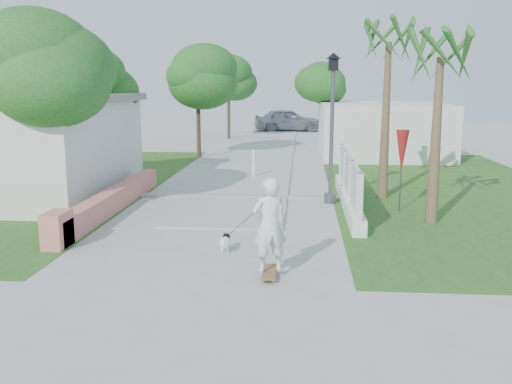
# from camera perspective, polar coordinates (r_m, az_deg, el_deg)

# --- Properties ---
(ground) EXTENTS (90.00, 90.00, 0.00)m
(ground) POSITION_cam_1_polar(r_m,az_deg,el_deg) (12.21, -5.15, -6.16)
(ground) COLOR #B7B7B2
(ground) RESTS_ON ground
(path_strip) EXTENTS (3.20, 36.00, 0.06)m
(path_strip) POSITION_cam_1_polar(r_m,az_deg,el_deg) (31.77, 0.93, 4.39)
(path_strip) COLOR #B7B7B2
(path_strip) RESTS_ON ground
(curb) EXTENTS (6.50, 0.25, 0.10)m
(curb) POSITION_cam_1_polar(r_m,az_deg,el_deg) (17.97, -1.94, -0.47)
(curb) COLOR #999993
(curb) RESTS_ON ground
(grass_left) EXTENTS (8.00, 20.00, 0.01)m
(grass_left) POSITION_cam_1_polar(r_m,az_deg,el_deg) (21.78, -19.93, 0.75)
(grass_left) COLOR #225D1D
(grass_left) RESTS_ON ground
(grass_right) EXTENTS (8.00, 20.00, 0.01)m
(grass_right) POSITION_cam_1_polar(r_m,az_deg,el_deg) (20.45, 18.62, 0.21)
(grass_right) COLOR #225D1D
(grass_right) RESTS_ON ground
(pink_wall) EXTENTS (0.45, 8.20, 0.80)m
(pink_wall) POSITION_cam_1_polar(r_m,az_deg,el_deg) (16.30, -14.55, -1.04)
(pink_wall) COLOR tan
(pink_wall) RESTS_ON ground
(lattice_fence) EXTENTS (0.35, 7.00, 1.50)m
(lattice_fence) POSITION_cam_1_polar(r_m,az_deg,el_deg) (16.84, 9.23, 0.35)
(lattice_fence) COLOR white
(lattice_fence) RESTS_ON ground
(building_right) EXTENTS (6.00, 8.00, 2.60)m
(building_right) POSITION_cam_1_polar(r_m,az_deg,el_deg) (29.86, 12.32, 6.19)
(building_right) COLOR silver
(building_right) RESTS_ON ground
(street_lamp) EXTENTS (0.44, 0.44, 4.44)m
(street_lamp) POSITION_cam_1_polar(r_m,az_deg,el_deg) (17.07, 7.60, 6.90)
(street_lamp) COLOR #59595E
(street_lamp) RESTS_ON ground
(bollard) EXTENTS (0.14, 0.14, 1.09)m
(bollard) POSITION_cam_1_polar(r_m,az_deg,el_deg) (21.79, -0.23, 2.94)
(bollard) COLOR white
(bollard) RESTS_ON ground
(patio_umbrella) EXTENTS (0.36, 0.36, 2.30)m
(patio_umbrella) POSITION_cam_1_polar(r_m,az_deg,el_deg) (16.36, 14.39, 3.89)
(patio_umbrella) COLOR #59595E
(patio_umbrella) RESTS_ON ground
(tree_left_near) EXTENTS (3.60, 3.60, 5.28)m
(tree_left_near) POSITION_cam_1_polar(r_m,az_deg,el_deg) (15.89, -19.94, 11.12)
(tree_left_near) COLOR #4C3826
(tree_left_near) RESTS_ON ground
(tree_left_mid) EXTENTS (3.20, 3.20, 4.85)m
(tree_left_mid) POSITION_cam_1_polar(r_m,az_deg,el_deg) (21.35, -16.23, 10.20)
(tree_left_mid) COLOR #4C3826
(tree_left_mid) RESTS_ON ground
(tree_path_left) EXTENTS (3.40, 3.40, 5.23)m
(tree_path_left) POSITION_cam_1_polar(r_m,az_deg,el_deg) (27.95, -5.82, 11.25)
(tree_path_left) COLOR #4C3826
(tree_path_left) RESTS_ON ground
(tree_path_right) EXTENTS (3.00, 3.00, 4.79)m
(tree_path_right) POSITION_cam_1_polar(r_m,az_deg,el_deg) (31.52, 6.90, 10.57)
(tree_path_right) COLOR #4C3826
(tree_path_right) RESTS_ON ground
(tree_path_far) EXTENTS (3.20, 3.20, 5.17)m
(tree_path_far) POSITION_cam_1_polar(r_m,az_deg,el_deg) (37.80, -2.75, 11.14)
(tree_path_far) COLOR #4C3826
(tree_path_far) RESTS_ON ground
(palm_far) EXTENTS (1.80, 1.80, 5.30)m
(palm_far) POSITION_cam_1_polar(r_m,az_deg,el_deg) (18.22, 13.10, 13.43)
(palm_far) COLOR brown
(palm_far) RESTS_ON ground
(palm_near) EXTENTS (1.80, 1.80, 4.70)m
(palm_near) POSITION_cam_1_polar(r_m,az_deg,el_deg) (15.10, 17.92, 11.80)
(palm_near) COLOR brown
(palm_near) RESTS_ON ground
(skateboarder) EXTENTS (1.41, 2.23, 1.88)m
(skateboarder) POSITION_cam_1_polar(r_m,az_deg,el_deg) (11.18, -0.85, -3.35)
(skateboarder) COLOR olive
(skateboarder) RESTS_ON ground
(dog) EXTENTS (0.25, 0.55, 0.38)m
(dog) POSITION_cam_1_polar(r_m,az_deg,el_deg) (12.30, -3.08, -5.01)
(dog) COLOR white
(dog) RESTS_ON ground
(parked_car) EXTENTS (5.34, 2.92, 1.72)m
(parked_car) POSITION_cam_1_polar(r_m,az_deg,el_deg) (43.77, 3.19, 7.21)
(parked_car) COLOR #A6A8AE
(parked_car) RESTS_ON ground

